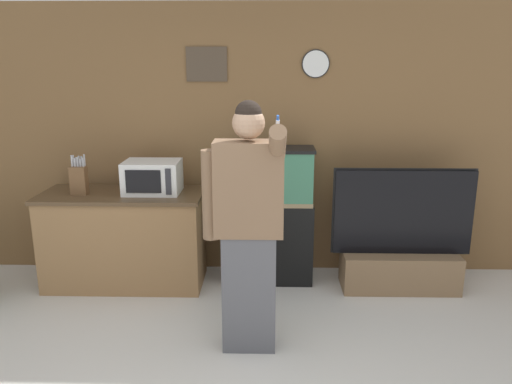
{
  "coord_description": "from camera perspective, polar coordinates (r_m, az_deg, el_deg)",
  "views": [
    {
      "loc": [
        0.18,
        -2.36,
        2.06
      ],
      "look_at": [
        0.08,
        1.5,
        1.05
      ],
      "focal_mm": 35.0,
      "sensor_mm": 36.0,
      "label": 1
    }
  ],
  "objects": [
    {
      "name": "counter_island",
      "position": [
        4.87,
        -14.76,
        -5.17
      ],
      "size": [
        1.49,
        0.65,
        0.89
      ],
      "color": "olive",
      "rests_on": "ground_plane"
    },
    {
      "name": "person_standing",
      "position": [
        3.5,
        -0.98,
        -3.88
      ],
      "size": [
        0.57,
        0.43,
        1.82
      ],
      "color": "#515156",
      "rests_on": "ground_plane"
    },
    {
      "name": "aquarium_on_stand",
      "position": [
        4.72,
        1.49,
        -2.7
      ],
      "size": [
        0.83,
        0.35,
        1.3
      ],
      "color": "black",
      "rests_on": "ground_plane"
    },
    {
      "name": "tv_on_stand",
      "position": [
        4.84,
        16.14,
        -6.88
      ],
      "size": [
        1.28,
        0.4,
        1.14
      ],
      "color": "brown",
      "rests_on": "ground_plane"
    },
    {
      "name": "knife_block",
      "position": [
        4.78,
        -19.59,
        1.36
      ],
      "size": [
        0.14,
        0.1,
        0.36
      ],
      "color": "brown",
      "rests_on": "counter_island"
    },
    {
      "name": "wall_back_paneled",
      "position": [
        4.89,
        -0.68,
        5.74
      ],
      "size": [
        10.0,
        0.08,
        2.6
      ],
      "color": "brown",
      "rests_on": "ground_plane"
    },
    {
      "name": "microwave",
      "position": [
        4.66,
        -11.75,
        1.7
      ],
      "size": [
        0.5,
        0.37,
        0.29
      ],
      "color": "white",
      "rests_on": "counter_island"
    }
  ]
}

